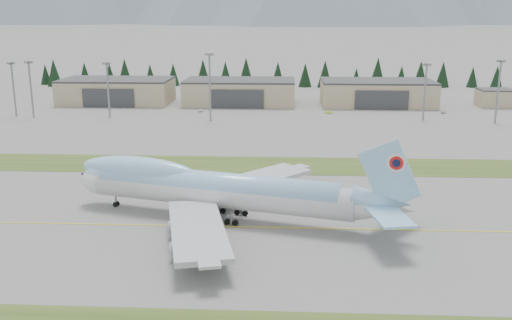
# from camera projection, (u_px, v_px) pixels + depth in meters

# --- Properties ---
(ground) EXTENTS (7000.00, 7000.00, 0.00)m
(ground) POSITION_uv_depth(u_px,v_px,m) (257.00, 227.00, 106.87)
(ground) COLOR #60605E
(ground) RESTS_ON ground
(grass_strip_far) EXTENTS (400.00, 18.00, 0.08)m
(grass_strip_far) POSITION_uv_depth(u_px,v_px,m) (265.00, 165.00, 150.39)
(grass_strip_far) COLOR #354D1B
(grass_strip_far) RESTS_ON ground
(taxiway_line_main) EXTENTS (400.00, 0.40, 0.02)m
(taxiway_line_main) POSITION_uv_depth(u_px,v_px,m) (257.00, 227.00, 106.87)
(taxiway_line_main) COLOR gold
(taxiway_line_main) RESTS_ON ground
(boeing_747_freighter) EXTENTS (69.07, 57.57, 18.18)m
(boeing_747_freighter) POSITION_uv_depth(u_px,v_px,m) (217.00, 189.00, 110.27)
(boeing_747_freighter) COLOR silver
(boeing_747_freighter) RESTS_ON ground
(hangar_left) EXTENTS (48.00, 26.60, 10.80)m
(hangar_left) POSITION_uv_depth(u_px,v_px,m) (117.00, 91.00, 253.95)
(hangar_left) COLOR tan
(hangar_left) RESTS_ON ground
(hangar_center) EXTENTS (48.00, 26.60, 10.80)m
(hangar_center) POSITION_uv_depth(u_px,v_px,m) (240.00, 92.00, 251.22)
(hangar_center) COLOR tan
(hangar_center) RESTS_ON ground
(hangar_right) EXTENTS (48.00, 26.60, 10.80)m
(hangar_right) POSITION_uv_depth(u_px,v_px,m) (377.00, 93.00, 248.24)
(hangar_right) COLOR tan
(hangar_right) RESTS_ON ground
(control_shed) EXTENTS (14.00, 12.00, 7.60)m
(control_shed) POSITION_uv_depth(u_px,v_px,m) (495.00, 98.00, 244.32)
(control_shed) COLOR tan
(control_shed) RESTS_ON ground
(floodlight_masts) EXTENTS (184.24, 8.41, 24.86)m
(floodlight_masts) POSITION_uv_depth(u_px,v_px,m) (212.00, 78.00, 211.96)
(floodlight_masts) COLOR gray
(floodlight_masts) RESTS_ON ground
(service_vehicle_a) EXTENTS (1.96, 3.24, 1.03)m
(service_vehicle_a) POSITION_uv_depth(u_px,v_px,m) (201.00, 112.00, 231.87)
(service_vehicle_a) COLOR white
(service_vehicle_a) RESTS_ON ground
(service_vehicle_b) EXTENTS (3.53, 2.36, 1.10)m
(service_vehicle_b) POSITION_uv_depth(u_px,v_px,m) (329.00, 114.00, 228.13)
(service_vehicle_b) COLOR #CBE038
(service_vehicle_b) RESTS_ON ground
(service_vehicle_c) EXTENTS (2.88, 4.05, 1.09)m
(service_vehicle_c) POSITION_uv_depth(u_px,v_px,m) (443.00, 113.00, 228.98)
(service_vehicle_c) COLOR #ABAAAF
(service_vehicle_c) RESTS_ON ground
(conifer_belt) EXTENTS (268.81, 15.28, 15.85)m
(conifer_belt) POSITION_uv_depth(u_px,v_px,m) (271.00, 74.00, 310.38)
(conifer_belt) COLOR black
(conifer_belt) RESTS_ON ground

